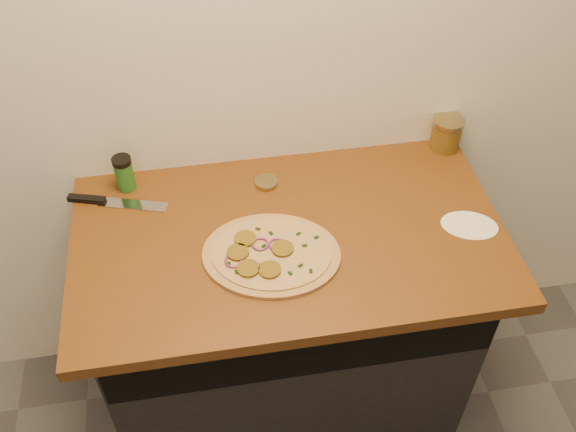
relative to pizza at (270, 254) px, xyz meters
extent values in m
cube|color=silver|center=(0.06, 0.41, 0.44)|extent=(4.00, 0.02, 2.70)
cube|color=black|center=(0.06, 0.11, -0.48)|extent=(1.10, 0.60, 0.86)
cube|color=brown|center=(0.06, 0.08, -0.03)|extent=(1.20, 0.70, 0.04)
cylinder|color=tan|center=(0.00, 0.00, 0.00)|extent=(0.43, 0.43, 0.01)
cylinder|color=beige|center=(0.00, 0.00, 0.01)|extent=(0.38, 0.38, 0.00)
cylinder|color=brown|center=(-0.06, -0.05, 0.01)|extent=(0.06, 0.06, 0.01)
cylinder|color=brown|center=(-0.06, 0.06, 0.01)|extent=(0.06, 0.06, 0.01)
cylinder|color=brown|center=(0.03, 0.00, 0.01)|extent=(0.06, 0.06, 0.01)
cylinder|color=brown|center=(-0.08, 0.01, 0.01)|extent=(0.06, 0.06, 0.01)
cylinder|color=brown|center=(-0.01, -0.06, 0.01)|extent=(0.06, 0.06, 0.01)
torus|color=#6E295E|center=(-0.02, 0.03, 0.01)|extent=(0.05, 0.05, 0.01)
torus|color=#6E295E|center=(0.02, 0.02, 0.01)|extent=(0.05, 0.05, 0.01)
torus|color=#6E295E|center=(-0.10, -0.02, 0.01)|extent=(0.05, 0.05, 0.01)
cube|color=black|center=(-0.04, -0.04, 0.01)|extent=(0.01, 0.02, 0.00)
cube|color=black|center=(0.09, -0.08, 0.01)|extent=(0.01, 0.01, 0.00)
cube|color=black|center=(0.07, -0.06, 0.01)|extent=(0.02, 0.01, 0.00)
cube|color=black|center=(0.04, -0.08, 0.01)|extent=(0.01, 0.02, 0.00)
cube|color=black|center=(-0.01, 0.02, 0.01)|extent=(0.02, 0.01, 0.00)
cube|color=black|center=(-0.10, -0.05, 0.01)|extent=(0.01, 0.01, 0.00)
cube|color=black|center=(-0.11, -0.02, 0.01)|extent=(0.02, 0.01, 0.00)
cube|color=black|center=(0.13, 0.03, 0.01)|extent=(0.02, 0.01, 0.00)
cube|color=black|center=(-0.02, 0.09, 0.01)|extent=(0.02, 0.01, 0.00)
cube|color=black|center=(0.10, 0.01, 0.01)|extent=(0.01, 0.01, 0.00)
cube|color=black|center=(0.09, 0.05, 0.01)|extent=(0.02, 0.01, 0.00)
cube|color=black|center=(0.01, 0.07, 0.01)|extent=(0.01, 0.02, 0.00)
cube|color=#B7BAC1|center=(-0.36, 0.26, -0.01)|extent=(0.20, 0.09, 0.00)
cube|color=black|center=(-0.50, 0.30, 0.00)|extent=(0.11, 0.05, 0.02)
cylinder|color=#988A58|center=(0.03, 0.28, 0.00)|extent=(0.09, 0.09, 0.01)
cylinder|color=#9E280F|center=(0.61, 0.37, 0.04)|extent=(0.09, 0.09, 0.09)
cylinder|color=#988A58|center=(0.61, 0.37, 0.09)|extent=(0.10, 0.10, 0.02)
cylinder|color=#256520|center=(-0.38, 0.34, 0.04)|extent=(0.05, 0.05, 0.10)
cylinder|color=black|center=(-0.38, 0.34, 0.09)|extent=(0.06, 0.06, 0.02)
cylinder|color=white|center=(0.57, 0.02, -0.01)|extent=(0.20, 0.20, 0.00)
camera|label=1|loc=(-0.14, -1.13, 1.29)|focal=40.00mm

